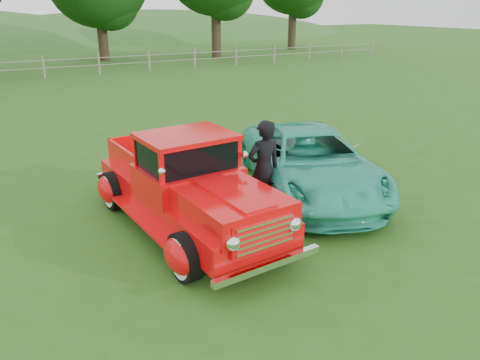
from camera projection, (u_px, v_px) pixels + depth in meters
ground at (232, 251)px, 7.73m from camera, size 140.00×140.00×0.00m
fence_line at (43, 67)px, 25.55m from camera, size 48.00×0.12×1.20m
red_pickup at (187, 187)px, 8.25m from camera, size 2.52×5.11×1.78m
teal_sedan at (310, 162)px, 9.94m from camera, size 3.78×5.39×1.37m
man at (264, 169)px, 8.72m from camera, size 0.69×0.45×1.87m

